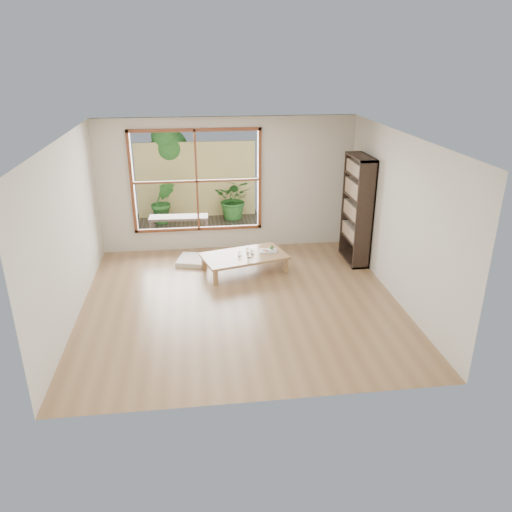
{
  "coord_description": "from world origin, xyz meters",
  "views": [
    {
      "loc": [
        -0.66,
        -7.11,
        3.72
      ],
      "look_at": [
        0.32,
        0.54,
        0.55
      ],
      "focal_mm": 35.0,
      "sensor_mm": 36.0,
      "label": 1
    }
  ],
  "objects": [
    {
      "name": "garden_bench",
      "position": [
        -1.02,
        3.29,
        0.36
      ],
      "size": [
        1.28,
        0.42,
        0.4
      ],
      "rotation": [
        0.0,
        0.0,
        -0.04
      ],
      "color": "#32241C",
      "rests_on": "deck"
    },
    {
      "name": "glass_short",
      "position": [
        0.27,
        1.3,
        0.37
      ],
      "size": [
        0.07,
        0.07,
        0.09
      ],
      "primitive_type": "cylinder",
      "color": "silver",
      "rests_on": "low_table"
    },
    {
      "name": "glass_mid",
      "position": [
        0.34,
        1.19,
        0.37
      ],
      "size": [
        0.07,
        0.07,
        0.1
      ],
      "primitive_type": "cylinder",
      "color": "silver",
      "rests_on": "low_table"
    },
    {
      "name": "food_tray",
      "position": [
        0.65,
        1.29,
        0.34
      ],
      "size": [
        0.32,
        0.24,
        0.1
      ],
      "rotation": [
        0.0,
        0.0,
        -0.07
      ],
      "color": "white",
      "rests_on": "low_table"
    },
    {
      "name": "deck",
      "position": [
        -0.6,
        3.56,
        0.0
      ],
      "size": [
        2.8,
        2.0,
        0.05
      ],
      "primitive_type": "cube",
      "color": "#362D27",
      "rests_on": "ground"
    },
    {
      "name": "ground",
      "position": [
        0.0,
        0.0,
        0.0
      ],
      "size": [
        5.0,
        5.0,
        0.0
      ],
      "primitive_type": "plane",
      "color": "#9A754D",
      "rests_on": "ground"
    },
    {
      "name": "glass_tall",
      "position": [
        0.26,
        1.03,
        0.39
      ],
      "size": [
        0.07,
        0.07,
        0.13
      ],
      "primitive_type": "cylinder",
      "color": "silver",
      "rests_on": "low_table"
    },
    {
      "name": "low_table",
      "position": [
        0.19,
        1.17,
        0.28
      ],
      "size": [
        1.64,
        1.18,
        0.32
      ],
      "rotation": [
        0.0,
        0.0,
        0.26
      ],
      "color": "#946747",
      "rests_on": "ground"
    },
    {
      "name": "glass_small",
      "position": [
        0.1,
        1.13,
        0.36
      ],
      "size": [
        0.07,
        0.07,
        0.08
      ],
      "primitive_type": "cylinder",
      "color": "silver",
      "rests_on": "low_table"
    },
    {
      "name": "garden_tree",
      "position": [
        -1.28,
        4.86,
        1.63
      ],
      "size": [
        1.04,
        0.85,
        2.22
      ],
      "color": "#4C3D2D",
      "rests_on": "ground"
    },
    {
      "name": "floor_cushion",
      "position": [
        -0.72,
        1.72,
        0.04
      ],
      "size": [
        0.71,
        0.71,
        0.08
      ],
      "primitive_type": "cube",
      "rotation": [
        0.0,
        0.0,
        -0.26
      ],
      "color": "silver",
      "rests_on": "ground"
    },
    {
      "name": "shrub_left",
      "position": [
        -1.38,
        4.12,
        0.53
      ],
      "size": [
        0.62,
        0.52,
        1.02
      ],
      "primitive_type": "imported",
      "rotation": [
        0.0,
        0.0,
        0.14
      ],
      "color": "#2F6927",
      "rests_on": "deck"
    },
    {
      "name": "bookshelf",
      "position": [
        2.32,
        1.44,
        1.0
      ],
      "size": [
        0.32,
        0.9,
        2.01
      ],
      "primitive_type": "cube",
      "color": "#32241C",
      "rests_on": "ground"
    },
    {
      "name": "shrub_right",
      "position": [
        0.27,
        4.23,
        0.51
      ],
      "size": [
        1.02,
        0.93,
        0.97
      ],
      "primitive_type": "imported",
      "rotation": [
        0.0,
        0.0,
        -0.23
      ],
      "color": "#2F6927",
      "rests_on": "deck"
    },
    {
      "name": "bamboo_fence",
      "position": [
        -0.6,
        4.56,
        0.9
      ],
      "size": [
        2.8,
        0.06,
        1.8
      ],
      "primitive_type": "cube",
      "color": "#CEBC6A",
      "rests_on": "ground"
    }
  ]
}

